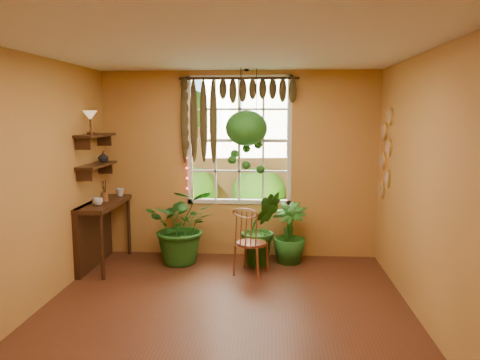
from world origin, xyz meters
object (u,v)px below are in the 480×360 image
Objects in this scene: counter_ledge at (97,226)px; hanging_basket at (246,132)px; windsor_chair at (250,252)px; potted_plant_mid at (261,228)px; potted_plant_left at (183,226)px.

hanging_basket reaches higher than counter_ledge.
hanging_basket is (-0.09, 0.66, 1.53)m from windsor_chair.
counter_ledge is 1.16× the size of potted_plant_mid.
potted_plant_left is 1.10m from potted_plant_mid.
counter_ledge is 2.15m from windsor_chair.
counter_ledge is 2.44m from hanging_basket.
windsor_chair is 0.50m from potted_plant_mid.
hanging_basket reaches higher than potted_plant_left.
potted_plant_left is at bearing 9.63° from counter_ledge.
potted_plant_mid is 0.71× the size of hanging_basket.
potted_plant_left is at bearing 178.63° from windsor_chair.
hanging_basket is (2.03, 0.45, 1.28)m from counter_ledge.
counter_ledge is 2.26m from potted_plant_mid.
potted_plant_mid is at bearing 94.09° from windsor_chair.
potted_plant_left reaches higher than potted_plant_mid.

